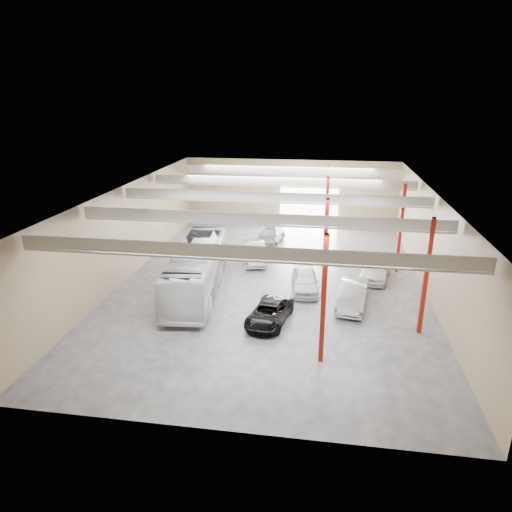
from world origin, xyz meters
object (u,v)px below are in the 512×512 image
(car_row_a, at_px, (305,281))
(car_row_b, at_px, (254,252))
(coach_bus, at_px, (197,269))
(black_sedan, at_px, (269,313))
(car_row_c, at_px, (270,236))
(car_right_near, at_px, (353,295))
(car_right_far, at_px, (376,268))

(car_row_a, height_order, car_row_b, car_row_b)
(coach_bus, distance_m, car_row_a, 7.71)
(coach_bus, xyz_separation_m, car_row_a, (7.56, 1.20, -0.93))
(car_row_a, distance_m, car_row_b, 7.08)
(coach_bus, bearing_deg, black_sedan, -41.16)
(coach_bus, relative_size, car_row_c, 2.55)
(car_right_near, height_order, car_right_far, car_right_far)
(black_sedan, relative_size, car_row_c, 0.96)
(coach_bus, relative_size, car_right_near, 2.45)
(black_sedan, bearing_deg, car_right_near, 41.51)
(car_row_a, bearing_deg, car_row_c, 103.68)
(car_row_a, bearing_deg, car_right_far, 25.21)
(coach_bus, bearing_deg, car_row_a, 3.15)
(car_row_b, distance_m, car_row_c, 5.30)
(car_right_near, bearing_deg, coach_bus, -175.58)
(black_sedan, xyz_separation_m, car_right_near, (5.16, 3.13, 0.18))
(black_sedan, xyz_separation_m, car_row_c, (-1.90, 15.92, 0.06))
(black_sedan, distance_m, car_row_b, 10.98)
(coach_bus, distance_m, car_row_b, 7.39)
(car_row_a, xyz_separation_m, car_row_c, (-3.80, 10.72, -0.08))
(car_row_c, relative_size, car_right_near, 0.96)
(black_sedan, bearing_deg, coach_bus, 155.00)
(car_row_c, distance_m, car_right_far, 11.77)
(black_sedan, relative_size, car_right_far, 0.95)
(car_right_near, relative_size, car_right_far, 1.03)
(black_sedan, distance_m, car_row_c, 16.03)
(black_sedan, xyz_separation_m, car_right_far, (7.11, 8.33, 0.18))
(car_row_c, height_order, car_right_near, car_right_near)
(black_sedan, bearing_deg, car_row_b, 113.92)
(car_row_c, bearing_deg, car_right_far, -29.99)
(black_sedan, relative_size, car_right_near, 0.92)
(car_row_b, relative_size, car_right_far, 1.03)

